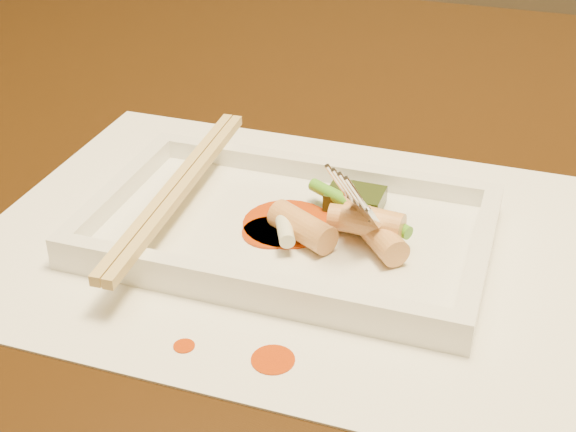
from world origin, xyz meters
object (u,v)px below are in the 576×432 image
(table, at_px, (280,259))
(chopstick_a, at_px, (173,186))
(plate_base, at_px, (288,234))
(placemat, at_px, (288,240))
(fork, at_px, (407,130))

(table, height_order, chopstick_a, chopstick_a)
(plate_base, distance_m, chopstick_a, 0.08)
(table, xyz_separation_m, plate_base, (0.05, -0.12, 0.11))
(plate_base, bearing_deg, placemat, -90.00)
(table, bearing_deg, chopstick_a, -107.13)
(placemat, relative_size, chopstick_a, 1.77)
(table, xyz_separation_m, placemat, (0.05, -0.12, 0.10))
(plate_base, bearing_deg, table, 111.75)
(fork, bearing_deg, plate_base, -165.58)
(chopstick_a, bearing_deg, placemat, -0.00)
(plate_base, xyz_separation_m, chopstick_a, (-0.08, 0.00, 0.02))
(table, height_order, plate_base, plate_base)
(placemat, distance_m, fork, 0.11)
(chopstick_a, height_order, fork, fork)
(plate_base, relative_size, chopstick_a, 1.15)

